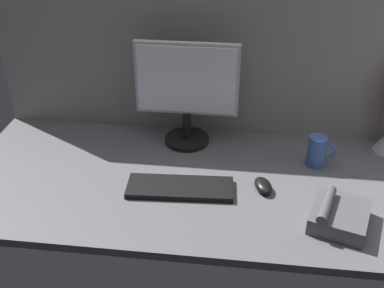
# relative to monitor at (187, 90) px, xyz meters

# --- Properties ---
(ground_plane) EXTENTS (1.80, 0.80, 0.03)m
(ground_plane) POSITION_rel_monitor_xyz_m (0.11, -0.25, -0.24)
(ground_plane) COLOR #515156
(cubicle_wall_back) EXTENTS (1.80, 0.05, 0.72)m
(cubicle_wall_back) POSITION_rel_monitor_xyz_m (0.11, 0.12, 0.13)
(cubicle_wall_back) COLOR gray
(cubicle_wall_back) RESTS_ON ground_plane
(monitor) EXTENTS (0.40, 0.18, 0.42)m
(monitor) POSITION_rel_monitor_xyz_m (0.00, 0.00, 0.00)
(monitor) COLOR black
(monitor) RESTS_ON ground_plane
(keyboard) EXTENTS (0.38, 0.15, 0.02)m
(keyboard) POSITION_rel_monitor_xyz_m (0.02, -0.34, -0.22)
(keyboard) COLOR black
(keyboard) RESTS_ON ground_plane
(mouse) EXTENTS (0.08, 0.11, 0.03)m
(mouse) POSITION_rel_monitor_xyz_m (0.31, -0.30, -0.21)
(mouse) COLOR black
(mouse) RESTS_ON ground_plane
(mug_ceramic_blue) EXTENTS (0.11, 0.07, 0.12)m
(mug_ceramic_blue) POSITION_rel_monitor_xyz_m (0.51, -0.12, -0.17)
(mug_ceramic_blue) COLOR #38569E
(mug_ceramic_blue) RESTS_ON ground_plane
(desk_phone) EXTENTS (0.22, 0.23, 0.09)m
(desk_phone) POSITION_rel_monitor_xyz_m (0.54, -0.45, -0.20)
(desk_phone) COLOR #4C4C51
(desk_phone) RESTS_ON ground_plane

